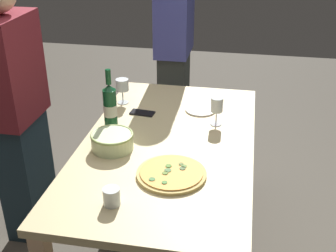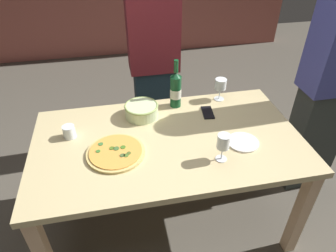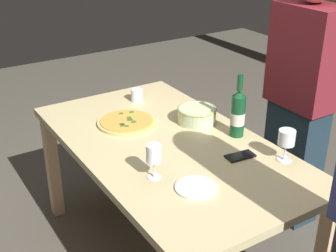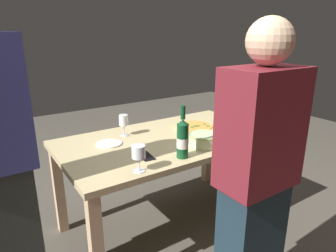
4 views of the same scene
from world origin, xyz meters
name	(u,v)px [view 2 (image 2 of 4)]	position (x,y,z in m)	size (l,w,h in m)	color
ground_plane	(168,217)	(0.00, 0.00, 0.00)	(8.00, 8.00, 0.00)	#524C42
dining_table	(168,150)	(0.00, 0.00, 0.66)	(1.60, 0.90, 0.75)	#CEBA85
pizza	(116,152)	(-0.31, -0.07, 0.76)	(0.33, 0.33, 0.02)	#D8BA6B
serving_bowl	(142,110)	(-0.12, 0.27, 0.80)	(0.22, 0.22, 0.09)	beige
wine_bottle	(176,89)	(0.12, 0.35, 0.88)	(0.08, 0.08, 0.34)	#104523
wine_glass_near_pizza	(223,143)	(0.25, -0.23, 0.86)	(0.07, 0.07, 0.17)	white
wine_glass_by_bottle	(221,85)	(0.45, 0.37, 0.86)	(0.08, 0.08, 0.16)	white
cup_amber	(69,132)	(-0.57, 0.13, 0.79)	(0.07, 0.07, 0.08)	white
side_plate	(243,142)	(0.42, -0.12, 0.76)	(0.19, 0.19, 0.01)	white
cell_phone	(208,113)	(0.31, 0.22, 0.76)	(0.07, 0.14, 0.01)	black
person_host	(154,66)	(0.06, 0.89, 0.80)	(0.40, 0.24, 1.59)	#1C2F3B
person_guest_left	(332,84)	(1.16, 0.17, 0.90)	(0.41, 0.24, 1.76)	#2E3432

